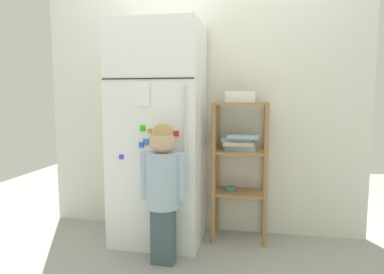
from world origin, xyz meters
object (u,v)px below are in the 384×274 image
refrigerator (159,135)px  child_standing (163,180)px  pantry_shelf_unit (240,156)px  fruit_bin (241,98)px

refrigerator → child_standing: 0.51m
refrigerator → pantry_shelf_unit: (0.65, 0.13, -0.17)m
pantry_shelf_unit → fruit_bin: 0.47m
pantry_shelf_unit → fruit_bin: bearing=166.2°
pantry_shelf_unit → child_standing: bearing=-133.2°
child_standing → pantry_shelf_unit: 0.74m
refrigerator → fruit_bin: refrigerator is taller
child_standing → fruit_bin: bearing=46.9°
fruit_bin → child_standing: bearing=-133.1°
child_standing → pantry_shelf_unit: size_ratio=0.88×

